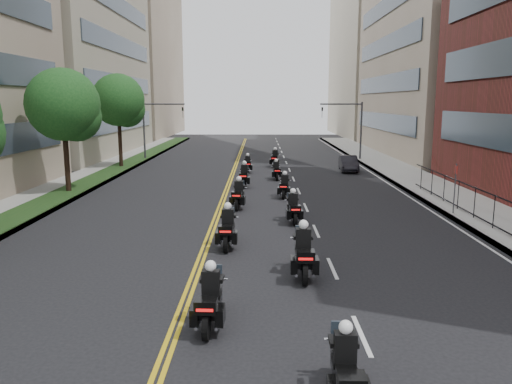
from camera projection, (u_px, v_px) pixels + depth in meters
sidewalk_right at (436, 190)px, 31.88m from camera, size 4.00×90.00×0.15m
sidewalk_left at (62, 190)px, 32.04m from camera, size 4.00×90.00×0.15m
grass_strip at (75, 188)px, 32.02m from camera, size 2.00×90.00×0.04m
building_right_tan at (460, 10)px, 51.76m from camera, size 15.11×28.00×30.00m
building_right_far at (386, 56)px, 81.63m from camera, size 15.00×28.00×26.00m
building_left_far at (122, 56)px, 81.92m from camera, size 16.00×28.00×26.00m
street_trees at (24, 112)px, 24.84m from camera, size 4.40×38.40×7.98m
traffic_signal_right at (351, 122)px, 47.97m from camera, size 4.09×0.20×5.60m
traffic_signal_left at (154, 122)px, 48.10m from camera, size 4.09×0.20×5.60m
motorcycle_1 at (345, 372)px, 9.44m from camera, size 0.51×2.18×1.61m
motorcycle_2 at (210, 301)px, 12.64m from camera, size 0.55×2.33×1.72m
motorcycle_3 at (303, 255)px, 16.26m from camera, size 0.59×2.54×1.88m
motorcycle_4 at (228, 230)px, 19.59m from camera, size 0.56×2.41×1.78m
motorcycle_5 at (293, 209)px, 23.57m from camera, size 0.55×2.21×1.63m
motorcycle_6 at (239, 196)px, 26.73m from camera, size 0.64×2.34×1.72m
motorcycle_7 at (285, 187)px, 29.76m from camera, size 0.64×2.14×1.58m
motorcycle_8 at (244, 177)px, 33.35m from camera, size 0.59×2.37×1.75m
motorcycle_9 at (276, 171)px, 36.55m from camera, size 0.53×2.07×1.53m
motorcycle_10 at (248, 165)px, 40.19m from camera, size 0.50×2.11×1.56m
motorcycle_11 at (275, 159)px, 43.50m from camera, size 0.69×2.33×1.72m
parked_sedan at (348, 163)px, 40.93m from camera, size 1.59×3.95×1.27m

